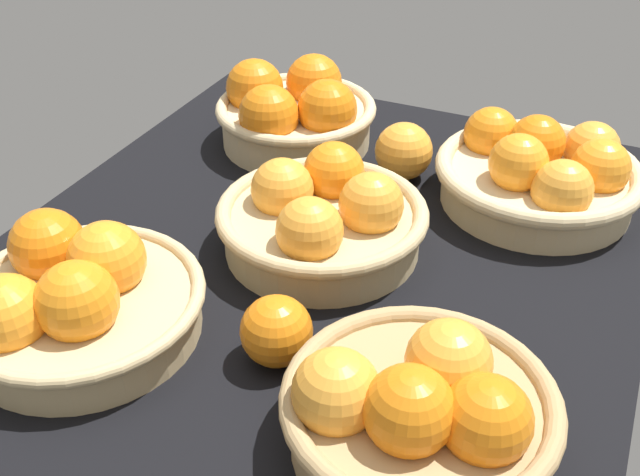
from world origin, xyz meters
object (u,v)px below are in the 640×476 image
at_px(basket_far_left, 541,172).
at_px(basket_center, 324,217).
at_px(loose_orange_back_gap, 276,331).
at_px(basket_near_left, 294,112).
at_px(basket_far_right, 419,410).
at_px(loose_orange_front_gap, 404,151).
at_px(basket_near_right, 74,298).

relative_size(basket_far_left, basket_center, 1.06).
distance_m(basket_far_left, loose_orange_back_gap, 0.43).
xyz_separation_m(basket_near_left, basket_far_right, (0.46, 0.34, -0.00)).
bearing_deg(loose_orange_front_gap, loose_orange_back_gap, 0.96).
xyz_separation_m(basket_far_left, basket_near_right, (0.44, -0.37, -0.00)).
xyz_separation_m(basket_far_left, basket_far_right, (0.44, -0.01, 0.00)).
bearing_deg(basket_far_left, loose_orange_front_gap, -87.13).
height_order(basket_center, basket_far_right, basket_far_right).
bearing_deg(basket_far_right, basket_near_right, -90.73).
relative_size(basket_far_left, loose_orange_back_gap, 3.69).
distance_m(basket_far_left, basket_near_right, 0.57).
relative_size(basket_far_right, loose_orange_front_gap, 3.04).
height_order(basket_center, loose_orange_back_gap, basket_center).
height_order(basket_near_right, basket_far_right, basket_far_right).
xyz_separation_m(basket_near_right, loose_orange_front_gap, (-0.43, 0.19, -0.00)).
relative_size(basket_near_right, basket_center, 1.02).
distance_m(basket_center, loose_orange_front_gap, 0.20).
bearing_deg(loose_orange_back_gap, loose_orange_front_gap, -179.04).
relative_size(basket_near_left, loose_orange_back_gap, 3.25).
bearing_deg(basket_near_right, basket_near_left, 177.43).
bearing_deg(basket_far_right, loose_orange_back_gap, -107.51).
xyz_separation_m(basket_center, basket_near_left, (-0.22, -0.15, 0.01)).
xyz_separation_m(basket_near_right, loose_orange_back_gap, (-0.04, 0.20, -0.01)).
bearing_deg(basket_center, basket_far_left, 134.84).
distance_m(basket_far_right, loose_orange_back_gap, 0.16).
height_order(basket_far_right, loose_orange_front_gap, basket_far_right).
relative_size(basket_far_left, loose_orange_front_gap, 3.35).
bearing_deg(loose_orange_back_gap, basket_far_right, 72.49).
relative_size(basket_center, loose_orange_back_gap, 3.48).
distance_m(basket_far_left, basket_center, 0.29).
height_order(basket_near_left, basket_far_right, basket_near_left).
relative_size(basket_far_left, basket_far_right, 1.10).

